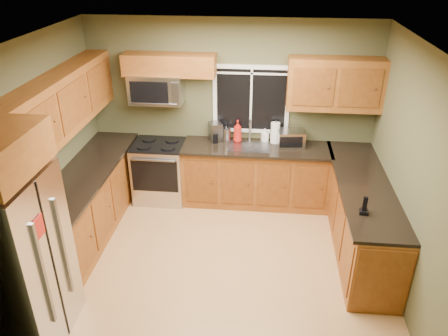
% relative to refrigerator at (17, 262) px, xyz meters
% --- Properties ---
extents(floor, '(4.20, 4.20, 0.00)m').
position_rel_refrigerator_xyz_m(floor, '(1.74, 1.30, -0.90)').
color(floor, tan).
rests_on(floor, ground).
extents(ceiling, '(4.20, 4.20, 0.00)m').
position_rel_refrigerator_xyz_m(ceiling, '(1.74, 1.30, 1.80)').
color(ceiling, white).
rests_on(ceiling, back_wall).
extents(back_wall, '(4.20, 0.00, 4.20)m').
position_rel_refrigerator_xyz_m(back_wall, '(1.74, 3.10, 0.45)').
color(back_wall, '#4E5031').
rests_on(back_wall, ground).
extents(front_wall, '(4.20, 0.00, 4.20)m').
position_rel_refrigerator_xyz_m(front_wall, '(1.74, -0.50, 0.45)').
color(front_wall, '#4E5031').
rests_on(front_wall, ground).
extents(left_wall, '(0.00, 3.60, 3.60)m').
position_rel_refrigerator_xyz_m(left_wall, '(-0.36, 1.30, 0.45)').
color(left_wall, '#4E5031').
rests_on(left_wall, ground).
extents(right_wall, '(0.00, 3.60, 3.60)m').
position_rel_refrigerator_xyz_m(right_wall, '(3.84, 1.30, 0.45)').
color(right_wall, '#4E5031').
rests_on(right_wall, ground).
extents(window, '(1.12, 0.03, 1.02)m').
position_rel_refrigerator_xyz_m(window, '(2.04, 3.08, 0.65)').
color(window, white).
rests_on(window, back_wall).
extents(base_cabinets_left, '(0.60, 2.65, 0.90)m').
position_rel_refrigerator_xyz_m(base_cabinets_left, '(-0.06, 1.78, -0.45)').
color(base_cabinets_left, brown).
rests_on(base_cabinets_left, ground).
extents(countertop_left, '(0.65, 2.65, 0.04)m').
position_rel_refrigerator_xyz_m(countertop_left, '(-0.04, 1.78, 0.02)').
color(countertop_left, black).
rests_on(countertop_left, base_cabinets_left).
extents(base_cabinets_back, '(2.17, 0.60, 0.90)m').
position_rel_refrigerator_xyz_m(base_cabinets_back, '(2.15, 2.80, -0.45)').
color(base_cabinets_back, brown).
rests_on(base_cabinets_back, ground).
extents(countertop_back, '(2.17, 0.65, 0.04)m').
position_rel_refrigerator_xyz_m(countertop_back, '(2.15, 2.78, 0.02)').
color(countertop_back, black).
rests_on(countertop_back, base_cabinets_back).
extents(base_cabinets_peninsula, '(0.60, 2.52, 0.90)m').
position_rel_refrigerator_xyz_m(base_cabinets_peninsula, '(3.54, 1.84, -0.45)').
color(base_cabinets_peninsula, brown).
rests_on(base_cabinets_peninsula, ground).
extents(countertop_peninsula, '(0.65, 2.50, 0.04)m').
position_rel_refrigerator_xyz_m(countertop_peninsula, '(3.51, 1.85, 0.02)').
color(countertop_peninsula, black).
rests_on(countertop_peninsula, base_cabinets_peninsula).
extents(upper_cabinets_left, '(0.33, 2.65, 0.72)m').
position_rel_refrigerator_xyz_m(upper_cabinets_left, '(-0.20, 1.78, 0.96)').
color(upper_cabinets_left, brown).
rests_on(upper_cabinets_left, left_wall).
extents(upper_cabinets_back_left, '(1.30, 0.33, 0.30)m').
position_rel_refrigerator_xyz_m(upper_cabinets_back_left, '(0.89, 2.94, 1.17)').
color(upper_cabinets_back_left, brown).
rests_on(upper_cabinets_back_left, back_wall).
extents(upper_cabinets_back_right, '(1.30, 0.33, 0.72)m').
position_rel_refrigerator_xyz_m(upper_cabinets_back_right, '(3.19, 2.94, 0.96)').
color(upper_cabinets_back_right, brown).
rests_on(upper_cabinets_back_right, back_wall).
extents(refrigerator, '(0.74, 0.90, 1.80)m').
position_rel_refrigerator_xyz_m(refrigerator, '(0.00, 0.00, 0.00)').
color(refrigerator, '#B7B7BC').
rests_on(refrigerator, ground).
extents(range, '(0.76, 0.69, 0.94)m').
position_rel_refrigerator_xyz_m(range, '(0.69, 2.77, -0.43)').
color(range, '#B7B7BC').
rests_on(range, ground).
extents(microwave, '(0.76, 0.41, 0.42)m').
position_rel_refrigerator_xyz_m(microwave, '(0.69, 2.91, 0.83)').
color(microwave, '#B7B7BC').
rests_on(microwave, back_wall).
extents(sink, '(0.60, 0.42, 0.36)m').
position_rel_refrigerator_xyz_m(sink, '(2.04, 2.79, 0.05)').
color(sink, slate).
rests_on(sink, countertop_back).
extents(toaster_oven, '(0.42, 0.34, 0.24)m').
position_rel_refrigerator_xyz_m(toaster_oven, '(2.64, 2.86, 0.16)').
color(toaster_oven, '#B7B7BC').
rests_on(toaster_oven, countertop_back).
extents(coffee_maker, '(0.24, 0.27, 0.28)m').
position_rel_refrigerator_xyz_m(coffee_maker, '(1.53, 2.94, 0.17)').
color(coffee_maker, slate).
rests_on(coffee_maker, countertop_back).
extents(kettle, '(0.17, 0.17, 0.25)m').
position_rel_refrigerator_xyz_m(kettle, '(1.69, 2.95, 0.15)').
color(kettle, '#B7B7BC').
rests_on(kettle, countertop_back).
extents(paper_towel_roll, '(0.16, 0.16, 0.34)m').
position_rel_refrigerator_xyz_m(paper_towel_roll, '(2.41, 2.96, 0.20)').
color(paper_towel_roll, white).
rests_on(paper_towel_roll, countertop_back).
extents(soap_bottle_a, '(0.13, 0.13, 0.33)m').
position_rel_refrigerator_xyz_m(soap_bottle_a, '(1.86, 2.95, 0.21)').
color(soap_bottle_a, red).
rests_on(soap_bottle_a, countertop_back).
extents(soap_bottle_b, '(0.12, 0.12, 0.20)m').
position_rel_refrigerator_xyz_m(soap_bottle_b, '(2.26, 3.00, 0.14)').
color(soap_bottle_b, white).
rests_on(soap_bottle_b, countertop_back).
extents(soap_bottle_c, '(0.14, 0.14, 0.16)m').
position_rel_refrigerator_xyz_m(soap_bottle_c, '(1.66, 2.96, 0.12)').
color(soap_bottle_c, white).
rests_on(soap_bottle_c, countertop_back).
extents(cordless_phone, '(0.10, 0.10, 0.21)m').
position_rel_refrigerator_xyz_m(cordless_phone, '(3.38, 1.13, 0.10)').
color(cordless_phone, black).
rests_on(cordless_phone, countertop_peninsula).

